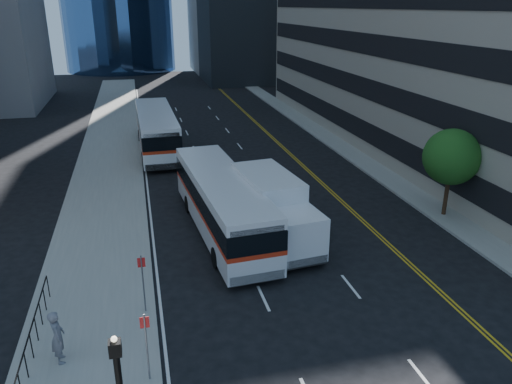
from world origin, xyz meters
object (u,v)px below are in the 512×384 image
at_px(bus_rear, 156,130).
at_px(pedestrian, 58,337).
at_px(bus_front, 222,202).
at_px(street_tree, 452,157).
at_px(box_truck, 274,209).

distance_m(bus_rear, pedestrian, 26.97).
distance_m(bus_front, bus_rear, 17.44).
xyz_separation_m(street_tree, box_truck, (-10.59, -0.77, -1.83)).
relative_size(box_truck, pedestrian, 3.76).
height_order(bus_rear, box_truck, box_truck).
bearing_deg(bus_rear, street_tree, -50.27).
xyz_separation_m(bus_front, pedestrian, (-7.30, -9.28, -0.62)).
xyz_separation_m(bus_rear, pedestrian, (-4.74, -26.54, -0.71)).
bearing_deg(pedestrian, street_tree, -78.05).
height_order(bus_front, bus_rear, bus_rear).
xyz_separation_m(bus_front, bus_rear, (-2.55, 17.26, 0.09)).
bearing_deg(street_tree, bus_front, 175.98).
height_order(box_truck, pedestrian, box_truck).
height_order(street_tree, pedestrian, street_tree).
relative_size(bus_front, box_truck, 1.71).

